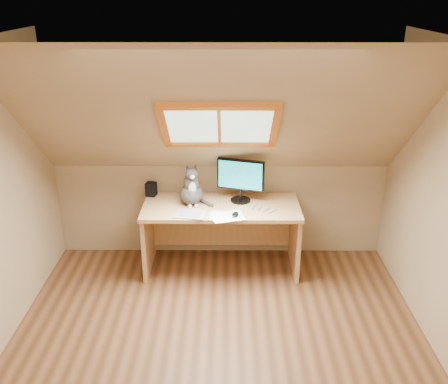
{
  "coord_description": "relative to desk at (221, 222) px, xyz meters",
  "views": [
    {
      "loc": [
        0.06,
        -3.18,
        2.73
      ],
      "look_at": [
        0.04,
        1.0,
        1.02
      ],
      "focal_mm": 40.0,
      "sensor_mm": 36.0,
      "label": 1
    }
  ],
  "objects": [
    {
      "name": "graphics_tablet",
      "position": [
        -0.29,
        -0.3,
        0.23
      ],
      "size": [
        0.32,
        0.25,
        0.01
      ],
      "primitive_type": "cube",
      "rotation": [
        0.0,
        0.0,
        -0.17
      ],
      "color": "#B2B2B7",
      "rests_on": "desk"
    },
    {
      "name": "room_shell",
      "position": [
        -0.01,
        -1.54,
        0.94
      ],
      "size": [
        3.52,
        3.52,
        2.41
      ],
      "color": "tan",
      "rests_on": "ground"
    },
    {
      "name": "desk_speaker",
      "position": [
        -0.73,
        0.18,
        0.29
      ],
      "size": [
        0.12,
        0.12,
        0.14
      ],
      "primitive_type": "cube",
      "rotation": [
        0.0,
        0.0,
        -0.23
      ],
      "color": "black",
      "rests_on": "desk"
    },
    {
      "name": "cat",
      "position": [
        -0.3,
        -0.02,
        0.37
      ],
      "size": [
        0.28,
        0.32,
        0.43
      ],
      "color": "#453F3D",
      "rests_on": "desk"
    },
    {
      "name": "ground",
      "position": [
        -0.01,
        -1.45,
        -0.49
      ],
      "size": [
        3.5,
        3.5,
        0.0
      ],
      "primitive_type": "plane",
      "color": "brown",
      "rests_on": "ground"
    },
    {
      "name": "desk",
      "position": [
        0.0,
        0.0,
        0.0
      ],
      "size": [
        1.57,
        0.69,
        0.72
      ],
      "color": "tan",
      "rests_on": "ground"
    },
    {
      "name": "cables",
      "position": [
        0.32,
        -0.19,
        0.22
      ],
      "size": [
        0.51,
        0.26,
        0.01
      ],
      "color": "silver",
      "rests_on": "desk"
    },
    {
      "name": "monitor",
      "position": [
        0.19,
        0.04,
        0.48
      ],
      "size": [
        0.47,
        0.2,
        0.44
      ],
      "color": "black",
      "rests_on": "desk"
    },
    {
      "name": "papers",
      "position": [
        -0.02,
        -0.33,
        0.22
      ],
      "size": [
        0.35,
        0.3,
        0.01
      ],
      "color": "white",
      "rests_on": "desk"
    },
    {
      "name": "mouse",
      "position": [
        0.14,
        -0.32,
        0.24
      ],
      "size": [
        0.08,
        0.12,
        0.03
      ],
      "primitive_type": "ellipsoid",
      "rotation": [
        0.0,
        0.0,
        -0.17
      ],
      "color": "black",
      "rests_on": "desk"
    }
  ]
}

